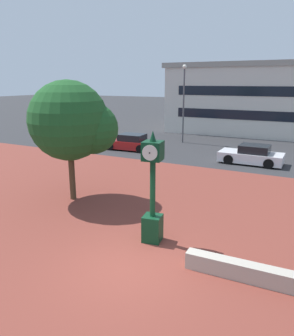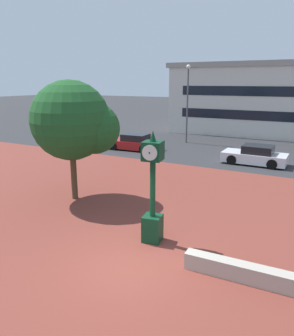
{
  "view_description": "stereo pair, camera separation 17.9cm",
  "coord_description": "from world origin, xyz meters",
  "px_view_note": "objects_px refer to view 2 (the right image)",
  "views": [
    {
      "loc": [
        4.49,
        -7.44,
        5.33
      ],
      "look_at": [
        -0.26,
        1.74,
        2.6
      ],
      "focal_mm": 35.05,
      "sensor_mm": 36.0,
      "label": 1
    },
    {
      "loc": [
        4.65,
        -7.35,
        5.33
      ],
      "look_at": [
        -0.26,
        1.74,
        2.6
      ],
      "focal_mm": 35.05,
      "sensor_mm": 36.0,
      "label": 2
    }
  ],
  "objects_px": {
    "plaza_tree": "(76,122)",
    "car_street_mid": "(255,156)",
    "car_street_far": "(134,143)",
    "street_lamp_post": "(188,96)",
    "street_clock": "(153,195)"
  },
  "relations": [
    {
      "from": "plaza_tree",
      "to": "car_street_mid",
      "type": "bearing_deg",
      "value": 60.92
    },
    {
      "from": "car_street_far",
      "to": "street_lamp_post",
      "type": "distance_m",
      "value": 6.61
    },
    {
      "from": "car_street_mid",
      "to": "street_clock",
      "type": "bearing_deg",
      "value": 176.17
    },
    {
      "from": "plaza_tree",
      "to": "car_street_mid",
      "type": "height_order",
      "value": "plaza_tree"
    },
    {
      "from": "plaza_tree",
      "to": "car_street_far",
      "type": "distance_m",
      "value": 11.95
    },
    {
      "from": "street_clock",
      "to": "car_street_far",
      "type": "distance_m",
      "value": 15.71
    },
    {
      "from": "plaza_tree",
      "to": "car_street_far",
      "type": "relative_size",
      "value": 1.25
    },
    {
      "from": "car_street_far",
      "to": "street_lamp_post",
      "type": "height_order",
      "value": "street_lamp_post"
    },
    {
      "from": "street_clock",
      "to": "car_street_mid",
      "type": "relative_size",
      "value": 0.93
    },
    {
      "from": "street_clock",
      "to": "car_street_mid",
      "type": "distance_m",
      "value": 12.94
    },
    {
      "from": "plaza_tree",
      "to": "street_lamp_post",
      "type": "xyz_separation_m",
      "value": [
        -1.02,
        15.99,
        0.53
      ]
    },
    {
      "from": "street_clock",
      "to": "plaza_tree",
      "type": "distance_m",
      "value": 5.74
    },
    {
      "from": "car_street_mid",
      "to": "car_street_far",
      "type": "xyz_separation_m",
      "value": [
        -9.51,
        0.3,
        0.0
      ]
    },
    {
      "from": "plaza_tree",
      "to": "car_street_far",
      "type": "height_order",
      "value": "plaza_tree"
    },
    {
      "from": "plaza_tree",
      "to": "street_clock",
      "type": "bearing_deg",
      "value": -23.36
    }
  ]
}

